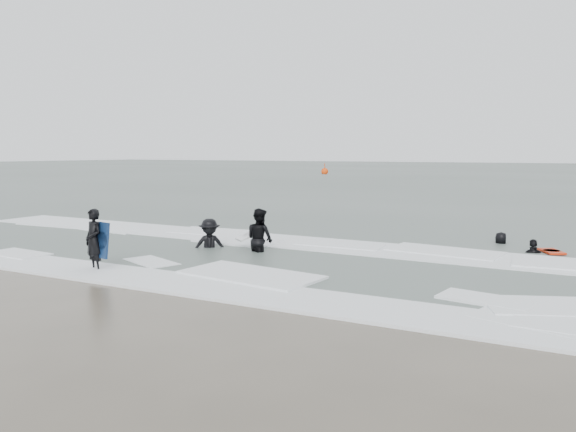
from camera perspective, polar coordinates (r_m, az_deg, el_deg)
The scene contains 10 objects.
ground at distance 14.37m, azimuth -9.66°, elevation -6.36°, with size 320.00×320.00×0.00m, color brown.
sea at distance 91.44m, azimuth 23.22°, elevation 4.05°, with size 320.00×320.00×0.00m, color #47544C.
surfer_centre at distance 16.00m, azimuth -19.03°, elevation -5.31°, with size 0.62×0.41×1.70m, color black.
surfer_wading at distance 17.89m, azimuth -2.88°, elevation -3.73°, with size 0.96×0.74×1.97m, color black.
surfer_breaker at distance 18.60m, azimuth -7.96°, elevation -3.39°, with size 1.21×0.69×1.87m, color black.
surfer_right_near at distance 19.15m, azimuth 23.67°, elevation -3.59°, with size 0.95×0.40×1.63m, color black.
surfer_right_far at distance 20.68m, azimuth 20.80°, elevation -2.75°, with size 0.78×0.51×1.59m, color black.
surf_foam at distance 17.36m, azimuth -2.06°, elevation -3.91°, with size 30.03×9.06×0.09m.
bodyboards at distance 16.85m, azimuth 2.63°, elevation -2.64°, with size 11.03×9.14×1.25m.
buoy at distance 80.13m, azimuth 3.75°, elevation 4.54°, with size 1.00×1.00×1.65m.
Camera 1 is at (8.73, -10.97, 3.19)m, focal length 35.00 mm.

